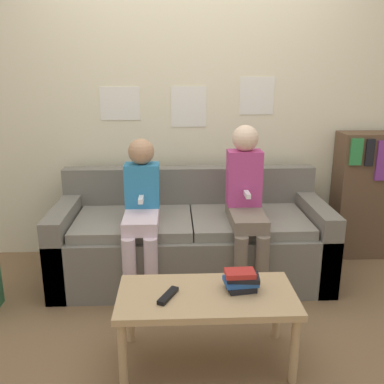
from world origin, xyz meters
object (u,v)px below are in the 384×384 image
Objects in this scene: coffee_table at (207,302)px; person_right at (246,200)px; tv_remote at (168,296)px; bookshelf at (364,195)px; person_left at (142,207)px; couch at (191,240)px.

person_right is at bearing 68.05° from coffee_table.
bookshelf is at bearing 66.81° from tv_remote.
person_left is at bearing 115.27° from coffee_table.
tv_remote is 0.16× the size of bookshelf.
coffee_table is 1.94m from bookshelf.
bookshelf is (1.60, 1.36, 0.11)m from tv_remote.
person_left is 0.89m from tv_remote.
coffee_table is at bearing -111.95° from person_right.
person_right is 6.77× the size of tv_remote.
tv_remote is (0.19, -0.85, -0.20)m from person_left.
couch is 1.06m from tv_remote.
couch is 0.56m from person_right.
couch is 2.13× the size of coffee_table.
couch is 1.72× the size of person_right.
person_left reaches higher than tv_remote.
coffee_table is 0.94m from person_left.
person_right is at bearing 84.53° from tv_remote.
bookshelf reaches higher than tv_remote.
tv_remote is 2.10m from bookshelf.
person_left reaches higher than couch.
person_right reaches higher than couch.
person_left is (-0.35, -0.19, 0.33)m from couch.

